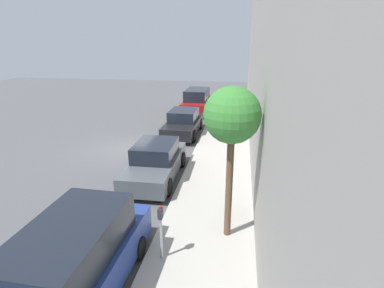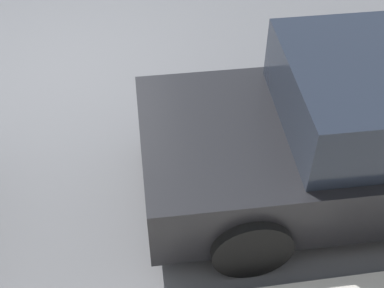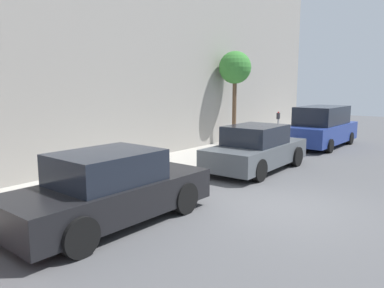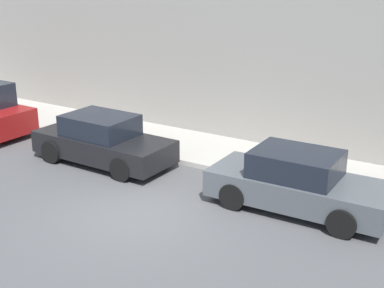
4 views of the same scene
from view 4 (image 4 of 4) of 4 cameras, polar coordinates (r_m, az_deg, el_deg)
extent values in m
plane|color=#515154|center=(13.51, -5.94, -7.45)|extent=(60.00, 60.00, 0.00)
cube|color=#B2ADA3|center=(17.30, 4.10, -1.17)|extent=(2.85, 32.00, 0.15)
cube|color=#4C5156|center=(13.71, 11.26, -4.74)|extent=(1.88, 4.53, 0.68)
cube|color=black|center=(13.50, 11.04, -2.08)|extent=(1.62, 2.13, 0.64)
cylinder|color=black|center=(13.59, 4.38, -5.59)|extent=(0.22, 0.70, 0.70)
cylinder|color=black|center=(15.00, 7.44, -3.31)|extent=(0.22, 0.70, 0.70)
cylinder|color=black|center=(12.68, 15.70, -8.15)|extent=(0.22, 0.70, 0.70)
cylinder|color=black|center=(14.18, 17.74, -5.42)|extent=(0.22, 0.70, 0.70)
cube|color=black|center=(16.81, -9.41, -0.22)|extent=(1.88, 4.53, 0.68)
cube|color=black|center=(16.68, -9.79, 1.99)|extent=(1.62, 2.13, 0.64)
cylinder|color=black|center=(17.24, -14.73, -0.82)|extent=(0.22, 0.72, 0.72)
cylinder|color=black|center=(18.37, -10.91, 0.66)|extent=(0.22, 0.72, 0.72)
cylinder|color=black|center=(15.41, -7.54, -2.68)|extent=(0.22, 0.72, 0.72)
cylinder|color=black|center=(16.67, -3.84, -0.90)|extent=(0.22, 0.72, 0.72)
cylinder|color=black|center=(20.71, -17.78, 2.12)|extent=(0.22, 0.70, 0.70)
camera|label=1|loc=(16.67, 57.14, 8.66)|focal=28.00mm
camera|label=2|loc=(17.47, 3.34, 13.08)|focal=50.00mm
camera|label=3|loc=(16.91, -36.83, 4.55)|focal=35.00mm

